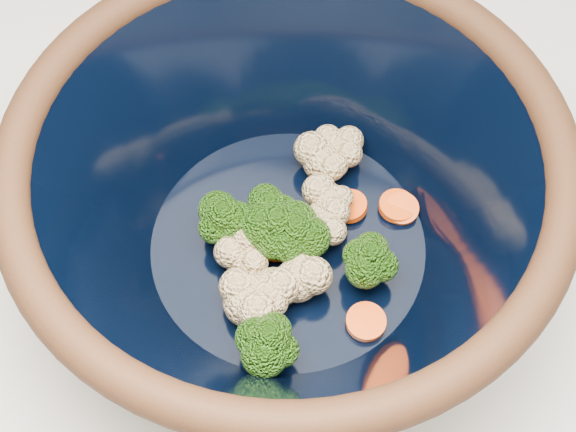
% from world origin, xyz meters
% --- Properties ---
extents(counter, '(1.20, 1.20, 0.90)m').
position_xyz_m(counter, '(0.00, 0.00, 0.45)').
color(counter, white).
rests_on(counter, ground).
extents(mixing_bowl, '(0.48, 0.48, 0.17)m').
position_xyz_m(mixing_bowl, '(-0.09, -0.09, 0.99)').
color(mixing_bowl, black).
rests_on(mixing_bowl, counter).
extents(vegetable_pile, '(0.16, 0.21, 0.05)m').
position_xyz_m(vegetable_pile, '(-0.09, -0.10, 0.96)').
color(vegetable_pile, '#608442').
rests_on(vegetable_pile, mixing_bowl).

